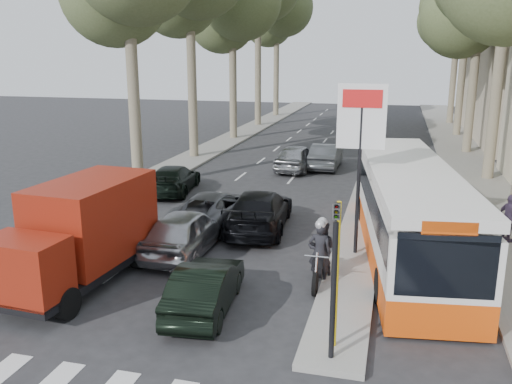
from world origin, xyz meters
TOP-DOWN VIEW (x-y plane):
  - ground at (0.00, 0.00)m, footprint 120.00×120.00m
  - sidewalk_right at (8.60, 25.00)m, footprint 3.20×70.00m
  - median_left at (-8.00, 28.00)m, footprint 2.40×64.00m
  - traffic_island at (3.25, 11.00)m, footprint 1.50×26.00m
  - billboard at (3.25, 5.00)m, footprint 1.50×12.10m
  - traffic_light_island at (3.25, -1.50)m, footprint 0.16×0.41m
  - tree_l_c at (-7.77, 28.11)m, footprint 7.40×7.20m
  - tree_l_e at (-7.97, 44.11)m, footprint 7.40×7.20m
  - tree_r_c at (9.03, 26.11)m, footprint 7.40×7.20m
  - tree_r_e at (9.23, 42.11)m, footprint 7.40×7.20m
  - silver_hatchback at (-2.28, 4.00)m, footprint 1.83×4.47m
  - dark_hatchback at (-0.22, 0.22)m, footprint 1.70×3.97m
  - queue_car_a at (-2.35, 7.16)m, footprint 2.50×4.86m
  - queue_car_b at (-0.50, 7.00)m, footprint 2.54×5.32m
  - queue_car_c at (-1.10, 17.83)m, footprint 2.07×4.51m
  - queue_car_d at (0.46, 18.87)m, footprint 1.53×4.35m
  - queue_car_e at (-5.85, 11.42)m, footprint 2.42×4.71m
  - red_truck at (-4.19, 0.96)m, footprint 2.47×5.66m
  - city_bus at (4.80, 5.64)m, footprint 4.03×11.77m
  - motorcycle at (2.40, 2.82)m, footprint 0.82×2.29m
  - pedestrian_near at (8.29, 7.54)m, footprint 0.94×1.09m

SIDE VIEW (x-z plane):
  - ground at x=0.00m, z-range 0.00..0.00m
  - sidewalk_right at x=8.60m, z-range 0.00..0.12m
  - median_left at x=-8.00m, z-range 0.00..0.12m
  - traffic_island at x=3.25m, z-range 0.00..0.16m
  - dark_hatchback at x=-0.22m, z-range 0.00..1.27m
  - queue_car_e at x=-5.85m, z-range 0.00..1.31m
  - queue_car_a at x=-2.35m, z-range 0.00..1.31m
  - queue_car_d at x=0.46m, z-range 0.00..1.43m
  - queue_car_b at x=-0.50m, z-range 0.00..1.50m
  - queue_car_c at x=-1.10m, z-range 0.00..1.50m
  - silver_hatchback at x=-2.28m, z-range 0.00..1.52m
  - motorcycle at x=2.40m, z-range -0.09..1.86m
  - pedestrian_near at x=8.29m, z-range 0.12..1.80m
  - red_truck at x=-4.19m, z-range 0.08..3.03m
  - city_bus at x=4.80m, z-range 0.08..3.12m
  - traffic_light_island at x=3.25m, z-range 0.69..4.29m
  - billboard at x=3.25m, z-range 0.90..6.50m
  - tree_r_c at x=9.03m, z-range 3.03..16.35m
  - tree_l_c at x=-7.77m, z-range 3.18..16.89m
  - tree_r_e at x=9.23m, z-range 3.33..17.43m
  - tree_l_e at x=-7.97m, z-range 3.48..17.97m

